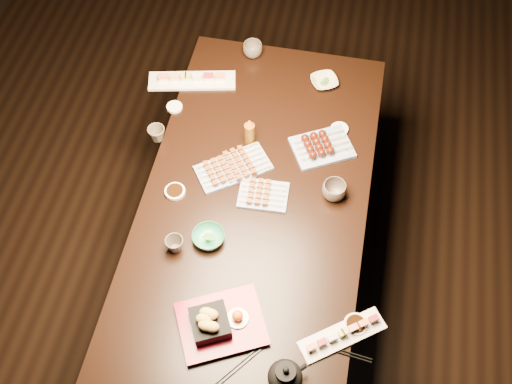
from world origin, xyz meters
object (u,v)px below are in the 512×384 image
(teacup_far_right, at_px, (253,50))
(condiment_bottle, at_px, (249,131))
(dining_table, at_px, (254,250))
(teacup_near_left, at_px, (175,245))
(edamame_bowl_cream, at_px, (324,82))
(teapot, at_px, (285,375))
(yakitori_plate_right, at_px, (263,192))
(teacup_mid_right, at_px, (334,191))
(edamame_bowl_green, at_px, (208,237))
(yakitori_plate_center, at_px, (222,169))
(teacup_far_left, at_px, (157,134))
(tempura_tray, at_px, (221,320))
(sushi_platter_far, at_px, (192,78))
(sushi_platter_near, at_px, (343,334))
(yakitori_plate_left, at_px, (244,161))

(teacup_far_right, relative_size, condiment_bottle, 0.67)
(dining_table, xyz_separation_m, teacup_near_left, (-0.25, -0.25, 0.41))
(edamame_bowl_cream, distance_m, teapot, 1.38)
(dining_table, xyz_separation_m, yakitori_plate_right, (0.03, 0.05, 0.40))
(edamame_bowl_cream, relative_size, teacup_mid_right, 1.21)
(teapot, bearing_deg, edamame_bowl_cream, 57.07)
(edamame_bowl_cream, distance_m, teacup_far_right, 0.38)
(edamame_bowl_green, bearing_deg, yakitori_plate_center, 93.29)
(dining_table, distance_m, teapot, 0.84)
(dining_table, distance_m, edamame_bowl_green, 0.46)
(yakitori_plate_center, xyz_separation_m, teacup_far_left, (-0.31, 0.12, 0.01))
(yakitori_plate_right, height_order, condiment_bottle, condiment_bottle)
(tempura_tray, relative_size, teacup_mid_right, 3.04)
(tempura_tray, bearing_deg, sushi_platter_far, 82.95)
(yakitori_plate_right, height_order, edamame_bowl_cream, yakitori_plate_right)
(yakitori_plate_center, height_order, edamame_bowl_green, yakitori_plate_center)
(edamame_bowl_cream, xyz_separation_m, teacup_near_left, (-0.44, -0.96, 0.02))
(teacup_near_left, height_order, teacup_mid_right, teacup_mid_right)
(sushi_platter_near, distance_m, teacup_near_left, 0.71)
(yakitori_plate_center, relative_size, condiment_bottle, 1.51)
(sushi_platter_near, bearing_deg, condiment_bottle, 85.71)
(sushi_platter_far, bearing_deg, tempura_tray, 97.08)
(yakitori_plate_right, height_order, teacup_far_right, teacup_far_right)
(sushi_platter_far, relative_size, edamame_bowl_cream, 3.32)
(condiment_bottle, bearing_deg, teacup_near_left, -106.88)
(sushi_platter_far, height_order, teacup_near_left, teacup_near_left)
(yakitori_plate_center, height_order, teacup_near_left, teacup_near_left)
(sushi_platter_far, distance_m, teacup_far_right, 0.33)
(edamame_bowl_cream, relative_size, teacup_far_right, 1.30)
(dining_table, xyz_separation_m, edamame_bowl_cream, (0.19, 0.71, 0.39))
(yakitori_plate_left, bearing_deg, teacup_mid_right, -48.87)
(dining_table, height_order, sushi_platter_near, sushi_platter_near)
(sushi_platter_far, height_order, condiment_bottle, condiment_bottle)
(edamame_bowl_cream, height_order, teacup_near_left, teacup_near_left)
(edamame_bowl_green, distance_m, tempura_tray, 0.36)
(yakitori_plate_center, distance_m, teacup_mid_right, 0.47)
(edamame_bowl_green, bearing_deg, teacup_far_right, 91.75)
(yakitori_plate_left, xyz_separation_m, tempura_tray, (0.07, -0.71, 0.03))
(edamame_bowl_cream, bearing_deg, dining_table, -104.80)
(sushi_platter_near, xyz_separation_m, teapot, (-0.17, -0.20, 0.04))
(yakitori_plate_right, xyz_separation_m, tempura_tray, (-0.04, -0.57, 0.03))
(edamame_bowl_cream, distance_m, teacup_mid_right, 0.61)
(yakitori_plate_center, relative_size, teacup_far_right, 2.26)
(dining_table, relative_size, condiment_bottle, 13.22)
(dining_table, bearing_deg, condiment_bottle, 89.23)
(teacup_far_right, bearing_deg, condiment_bottle, -80.09)
(dining_table, bearing_deg, teacup_far_left, 136.96)
(sushi_platter_near, height_order, teapot, teapot)
(teacup_mid_right, xyz_separation_m, teapot, (-0.07, -0.78, 0.02))
(yakitori_plate_center, bearing_deg, teapot, -98.72)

